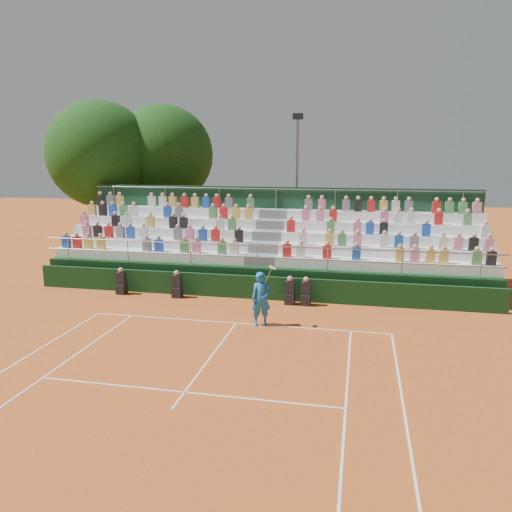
% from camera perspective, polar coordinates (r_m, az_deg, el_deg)
% --- Properties ---
extents(ground, '(90.00, 90.00, 0.00)m').
position_cam_1_polar(ground, '(18.34, -2.27, -7.68)').
color(ground, '#C45A20').
rests_on(ground, ground).
extents(courtside_wall, '(20.00, 0.15, 1.00)m').
position_cam_1_polar(courtside_wall, '(21.17, -0.17, -3.61)').
color(courtside_wall, black).
rests_on(courtside_wall, ground).
extents(line_officials, '(8.52, 0.40, 1.19)m').
position_cam_1_polar(line_officials, '(21.07, -4.02, -3.78)').
color(line_officials, black).
rests_on(line_officials, ground).
extents(grandstand, '(20.00, 5.20, 4.40)m').
position_cam_1_polar(grandstand, '(24.12, 1.43, -0.27)').
color(grandstand, black).
rests_on(grandstand, ground).
extents(tennis_player, '(0.95, 0.70, 2.22)m').
position_cam_1_polar(tennis_player, '(17.82, 0.60, -4.93)').
color(tennis_player, '#1866B4').
rests_on(tennis_player, ground).
extents(tree_west, '(6.36, 6.36, 9.21)m').
position_cam_1_polar(tree_west, '(32.02, -17.35, 11.01)').
color(tree_west, '#392615').
rests_on(tree_west, ground).
extents(tree_east, '(6.27, 6.27, 9.12)m').
position_cam_1_polar(tree_east, '(32.72, -10.55, 11.27)').
color(tree_east, '#392615').
rests_on(tree_east, ground).
extents(floodlight_mast, '(0.60, 0.25, 8.37)m').
position_cam_1_polar(floodlight_mast, '(30.22, 4.71, 9.30)').
color(floodlight_mast, gray).
rests_on(floodlight_mast, ground).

